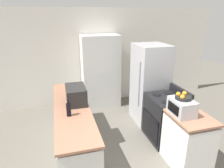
{
  "coord_description": "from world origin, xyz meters",
  "views": [
    {
      "loc": [
        -1.07,
        -1.89,
        2.46
      ],
      "look_at": [
        0.0,
        1.91,
        1.05
      ],
      "focal_mm": 32.0,
      "sensor_mm": 36.0,
      "label": 1
    }
  ],
  "objects_px": {
    "pantry_cabinet": "(101,72)",
    "fruit_bowl": "(183,97)",
    "refrigerator": "(150,84)",
    "wine_bottle": "(69,109)",
    "toaster_oven": "(182,107)",
    "stove": "(165,118)",
    "microwave": "(76,95)"
  },
  "relations": [
    {
      "from": "pantry_cabinet",
      "to": "fruit_bowl",
      "type": "height_order",
      "value": "pantry_cabinet"
    },
    {
      "from": "refrigerator",
      "to": "fruit_bowl",
      "type": "relative_size",
      "value": 7.18
    },
    {
      "from": "refrigerator",
      "to": "wine_bottle",
      "type": "relative_size",
      "value": 6.4
    },
    {
      "from": "refrigerator",
      "to": "toaster_oven",
      "type": "bearing_deg",
      "value": -96.27
    },
    {
      "from": "stove",
      "to": "wine_bottle",
      "type": "relative_size",
      "value": 3.78
    },
    {
      "from": "pantry_cabinet",
      "to": "wine_bottle",
      "type": "xyz_separation_m",
      "value": [
        -1.0,
        -2.15,
        0.06
      ]
    },
    {
      "from": "toaster_oven",
      "to": "fruit_bowl",
      "type": "relative_size",
      "value": 1.67
    },
    {
      "from": "pantry_cabinet",
      "to": "microwave",
      "type": "bearing_deg",
      "value": -116.28
    },
    {
      "from": "microwave",
      "to": "toaster_oven",
      "type": "distance_m",
      "value": 1.82
    },
    {
      "from": "toaster_oven",
      "to": "refrigerator",
      "type": "bearing_deg",
      "value": 83.73
    },
    {
      "from": "pantry_cabinet",
      "to": "wine_bottle",
      "type": "relative_size",
      "value": 6.81
    },
    {
      "from": "pantry_cabinet",
      "to": "stove",
      "type": "xyz_separation_m",
      "value": [
        0.88,
        -1.93,
        -0.5
      ]
    },
    {
      "from": "stove",
      "to": "wine_bottle",
      "type": "bearing_deg",
      "value": -173.45
    },
    {
      "from": "refrigerator",
      "to": "stove",
      "type": "bearing_deg",
      "value": -91.42
    },
    {
      "from": "microwave",
      "to": "wine_bottle",
      "type": "xyz_separation_m",
      "value": [
        -0.17,
        -0.47,
        -0.04
      ]
    },
    {
      "from": "wine_bottle",
      "to": "fruit_bowl",
      "type": "xyz_separation_m",
      "value": [
        1.75,
        -0.42,
        0.18
      ]
    },
    {
      "from": "fruit_bowl",
      "to": "refrigerator",
      "type": "bearing_deg",
      "value": 84.15
    },
    {
      "from": "wine_bottle",
      "to": "stove",
      "type": "bearing_deg",
      "value": 6.55
    },
    {
      "from": "toaster_oven",
      "to": "fruit_bowl",
      "type": "distance_m",
      "value": 0.17
    },
    {
      "from": "stove",
      "to": "wine_bottle",
      "type": "xyz_separation_m",
      "value": [
        -1.88,
        -0.22,
        0.56
      ]
    },
    {
      "from": "fruit_bowl",
      "to": "microwave",
      "type": "bearing_deg",
      "value": 150.72
    },
    {
      "from": "stove",
      "to": "toaster_oven",
      "type": "height_order",
      "value": "toaster_oven"
    },
    {
      "from": "stove",
      "to": "fruit_bowl",
      "type": "xyz_separation_m",
      "value": [
        -0.13,
        -0.63,
        0.75
      ]
    },
    {
      "from": "pantry_cabinet",
      "to": "fruit_bowl",
      "type": "distance_m",
      "value": 2.69
    },
    {
      "from": "wine_bottle",
      "to": "fruit_bowl",
      "type": "distance_m",
      "value": 1.81
    },
    {
      "from": "toaster_oven",
      "to": "pantry_cabinet",
      "type": "bearing_deg",
      "value": 105.94
    },
    {
      "from": "stove",
      "to": "wine_bottle",
      "type": "height_order",
      "value": "wine_bottle"
    },
    {
      "from": "toaster_oven",
      "to": "stove",
      "type": "bearing_deg",
      "value": 77.9
    },
    {
      "from": "pantry_cabinet",
      "to": "fruit_bowl",
      "type": "xyz_separation_m",
      "value": [
        0.75,
        -2.57,
        0.24
      ]
    },
    {
      "from": "pantry_cabinet",
      "to": "microwave",
      "type": "relative_size",
      "value": 3.62
    },
    {
      "from": "wine_bottle",
      "to": "pantry_cabinet",
      "type": "bearing_deg",
      "value": 65.1
    },
    {
      "from": "refrigerator",
      "to": "microwave",
      "type": "height_order",
      "value": "refrigerator"
    }
  ]
}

